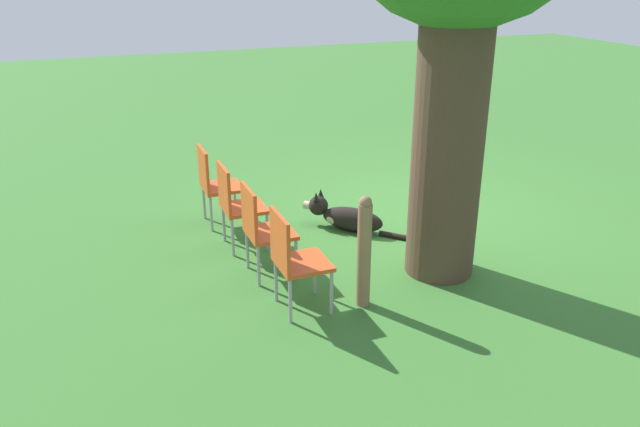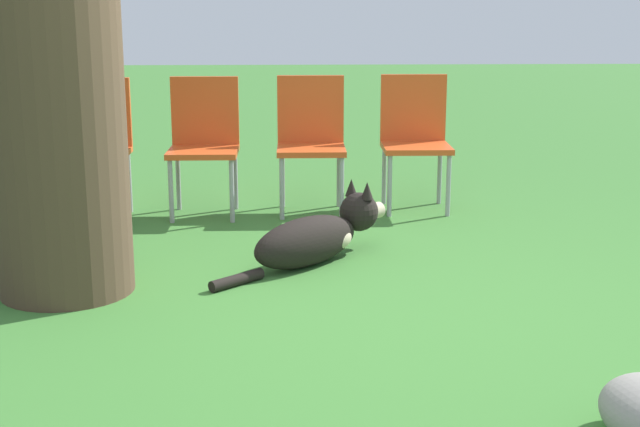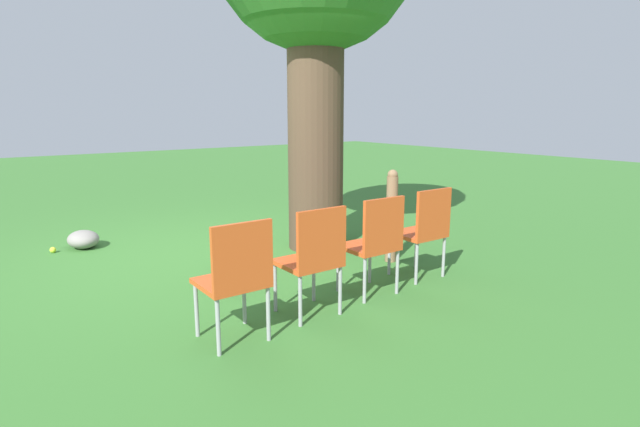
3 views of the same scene
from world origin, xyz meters
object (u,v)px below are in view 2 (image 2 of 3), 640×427
object	(u,v)px
fence_post	(49,155)
red_chair_3	(94,139)
red_chair_1	(311,135)
dog	(319,235)
red_chair_0	(415,133)
red_chair_2	(204,137)

from	to	relation	value
fence_post	red_chair_3	size ratio (longest dim) A/B	1.12
red_chair_1	red_chair_3	distance (m)	1.39
dog	red_chair_1	bearing A→B (deg)	47.64
fence_post	red_chair_1	world-z (taller)	fence_post
red_chair_3	red_chair_0	bearing A→B (deg)	95.24
red_chair_2	dog	bearing A→B (deg)	31.93
dog	red_chair_0	world-z (taller)	red_chair_0
dog	fence_post	size ratio (longest dim) A/B	0.95
red_chair_0	red_chair_2	xyz separation A→B (m)	(-0.12, 1.39, 0.00)
fence_post	red_chair_3	bearing A→B (deg)	-13.46
red_chair_1	red_chair_3	xyz separation A→B (m)	(-0.12, 1.39, 0.00)
red_chair_0	red_chair_1	bearing A→B (deg)	-84.76
dog	red_chair_3	bearing A→B (deg)	99.19
red_chair_0	red_chair_2	world-z (taller)	same
dog	red_chair_0	distance (m)	1.48
dog	red_chair_1	xyz separation A→B (m)	(1.21, 0.01, 0.36)
red_chair_1	red_chair_2	bearing A→B (deg)	-84.76
fence_post	red_chair_0	world-z (taller)	fence_post
red_chair_3	red_chair_1	bearing A→B (deg)	95.24
red_chair_0	red_chair_1	world-z (taller)	same
red_chair_0	dog	bearing A→B (deg)	-27.94
red_chair_1	dog	bearing A→B (deg)	0.92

